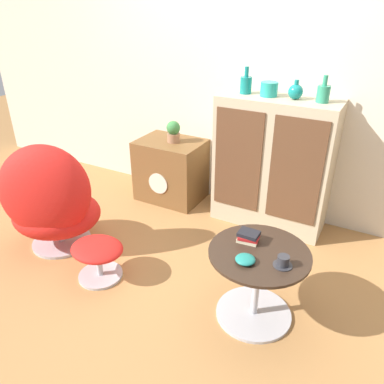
# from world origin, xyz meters

# --- Properties ---
(ground_plane) EXTENTS (12.00, 12.00, 0.00)m
(ground_plane) POSITION_xyz_m (0.00, 0.00, 0.00)
(ground_plane) COLOR #A87542
(wall_back) EXTENTS (6.40, 0.06, 2.60)m
(wall_back) POSITION_xyz_m (0.00, 1.41, 1.30)
(wall_back) COLOR beige
(wall_back) RESTS_ON ground_plane
(sideboard) EXTENTS (0.96, 0.41, 1.12)m
(sideboard) POSITION_xyz_m (0.43, 1.18, 0.56)
(sideboard) COLOR tan
(sideboard) RESTS_ON ground_plane
(tv_console) EXTENTS (0.62, 0.47, 0.60)m
(tv_console) POSITION_xyz_m (-0.57, 1.15, 0.30)
(tv_console) COLOR brown
(tv_console) RESTS_ON ground_plane
(egg_chair) EXTENTS (0.90, 0.88, 0.92)m
(egg_chair) POSITION_xyz_m (-0.92, -0.03, 0.41)
(egg_chair) COLOR #B7B7BC
(egg_chair) RESTS_ON ground_plane
(ottoman) EXTENTS (0.39, 0.33, 0.29)m
(ottoman) POSITION_xyz_m (-0.39, -0.15, 0.21)
(ottoman) COLOR #B7B7BC
(ottoman) RESTS_ON ground_plane
(coffee_table) EXTENTS (0.60, 0.60, 0.49)m
(coffee_table) POSITION_xyz_m (0.72, 0.03, 0.29)
(coffee_table) COLOR #B7B7BC
(coffee_table) RESTS_ON ground_plane
(vase_leftmost) EXTENTS (0.09, 0.09, 0.21)m
(vase_leftmost) POSITION_xyz_m (0.14, 1.18, 1.19)
(vase_leftmost) COLOR #147A75
(vase_leftmost) RESTS_ON sideboard
(vase_inner_left) EXTENTS (0.14, 0.14, 0.11)m
(vase_inner_left) POSITION_xyz_m (0.33, 1.18, 1.18)
(vase_inner_left) COLOR teal
(vase_inner_left) RESTS_ON sideboard
(vase_inner_right) EXTENTS (0.11, 0.11, 0.14)m
(vase_inner_right) POSITION_xyz_m (0.54, 1.18, 1.18)
(vase_inner_right) COLOR #147A75
(vase_inner_right) RESTS_ON sideboard
(vase_rightmost) EXTENTS (0.09, 0.09, 0.20)m
(vase_rightmost) POSITION_xyz_m (0.75, 1.18, 1.19)
(vase_rightmost) COLOR #2D8E6B
(vase_rightmost) RESTS_ON sideboard
(potted_plant) EXTENTS (0.13, 0.13, 0.20)m
(potted_plant) POSITION_xyz_m (-0.53, 1.15, 0.70)
(potted_plant) COLOR #996B4C
(potted_plant) RESTS_ON tv_console
(teacup) EXTENTS (0.11, 0.11, 0.06)m
(teacup) POSITION_xyz_m (0.88, -0.02, 0.52)
(teacup) COLOR #2D2D33
(teacup) RESTS_ON coffee_table
(book_stack) EXTENTS (0.14, 0.11, 0.06)m
(book_stack) POSITION_xyz_m (0.63, 0.11, 0.53)
(book_stack) COLOR beige
(book_stack) RESTS_ON coffee_table
(bowl) EXTENTS (0.11, 0.11, 0.04)m
(bowl) POSITION_xyz_m (0.69, -0.09, 0.51)
(bowl) COLOR #1E7A70
(bowl) RESTS_ON coffee_table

